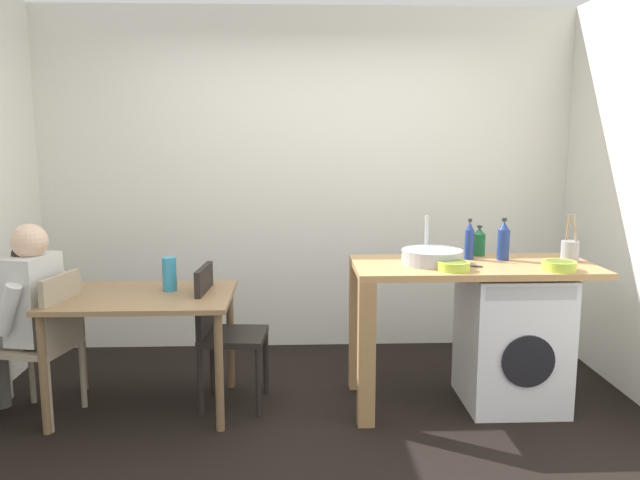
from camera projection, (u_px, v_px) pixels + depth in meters
ground_plane at (314, 441)px, 3.62m from camera, size 5.46×5.46×0.00m
wall_back at (307, 181)px, 5.13m from camera, size 4.60×0.10×2.70m
dining_table at (143, 310)px, 3.95m from camera, size 1.10×0.76×0.74m
chair_person_seat at (48, 338)px, 3.84m from camera, size 0.48×0.48×0.90m
chair_opposite at (222, 327)px, 4.05m from camera, size 0.43×0.43×0.90m
seated_person at (22, 310)px, 3.84m from camera, size 0.54×0.54×1.20m
kitchen_counter at (439, 289)px, 4.00m from camera, size 1.50×0.68×0.92m
washing_machine at (511, 338)px, 4.07m from camera, size 0.60×0.61×0.86m
sink_basin at (432, 257)px, 3.97m from camera, size 0.38×0.38×0.09m
tap at (427, 237)px, 4.13m from camera, size 0.02×0.02×0.28m
bottle_tall_green at (469, 241)px, 4.11m from camera, size 0.06×0.06×0.26m
bottle_squat_brown at (479, 242)px, 4.25m from camera, size 0.08×0.08×0.20m
bottle_clear_small at (503, 241)px, 4.09m from camera, size 0.08×0.08×0.27m
mixing_bowl at (454, 265)px, 3.78m from camera, size 0.19×0.19×0.05m
utensil_crock at (570, 250)px, 4.05m from camera, size 0.11×0.11×0.30m
colander at (559, 265)px, 3.78m from camera, size 0.20×0.20×0.06m
vase at (169, 274)px, 4.02m from camera, size 0.09×0.09×0.21m
scissors at (470, 266)px, 3.89m from camera, size 0.15×0.06×0.01m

